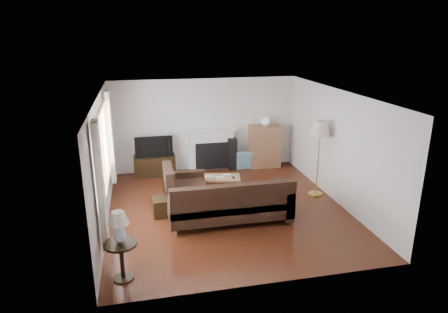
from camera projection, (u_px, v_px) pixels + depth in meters
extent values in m
cube|color=#471E0F|center=(227.00, 209.00, 8.68)|extent=(5.10, 5.60, 0.04)
cube|color=white|center=(227.00, 94.00, 7.92)|extent=(5.10, 5.60, 0.04)
cube|color=silver|center=(205.00, 125.00, 10.86)|extent=(5.00, 0.04, 2.50)
cube|color=silver|center=(269.00, 209.00, 5.74)|extent=(5.00, 0.04, 2.50)
cube|color=silver|center=(102.00, 162.00, 7.79)|extent=(0.04, 5.50, 2.50)
cube|color=silver|center=(337.00, 147.00, 8.81)|extent=(0.04, 5.50, 2.50)
cube|color=#996238|center=(103.00, 150.00, 7.53)|extent=(0.12, 2.74, 1.54)
cube|color=silver|center=(101.00, 187.00, 6.17)|extent=(0.10, 0.35, 2.10)
cube|color=silver|center=(111.00, 137.00, 9.00)|extent=(0.10, 0.35, 2.10)
cube|color=white|center=(211.00, 149.00, 11.00)|extent=(1.40, 0.26, 1.15)
cube|color=black|center=(155.00, 165.00, 10.62)|extent=(1.08, 0.48, 0.54)
imported|color=black|center=(154.00, 146.00, 10.45)|extent=(0.97, 0.13, 0.56)
cube|color=black|center=(164.00, 157.00, 10.68)|extent=(0.31, 0.35, 0.91)
cube|color=black|center=(232.00, 153.00, 11.07)|extent=(0.25, 0.30, 0.88)
cube|color=#926343|center=(265.00, 146.00, 11.18)|extent=(0.86, 0.41, 1.19)
sphere|color=white|center=(265.00, 121.00, 10.96)|extent=(0.26, 0.26, 0.26)
cube|color=black|center=(230.00, 201.00, 8.03)|extent=(2.66, 1.95, 0.86)
cube|color=#977248|center=(219.00, 184.00, 9.53)|extent=(1.07, 0.72, 0.39)
cube|color=black|center=(163.00, 206.00, 8.36)|extent=(0.48, 0.48, 0.38)
cube|color=#A7853A|center=(318.00, 159.00, 9.16)|extent=(0.49, 0.49, 1.78)
cube|color=black|center=(122.00, 261.00, 6.15)|extent=(0.51, 0.51, 0.64)
cube|color=silver|center=(119.00, 228.00, 5.97)|extent=(0.32, 0.32, 0.51)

